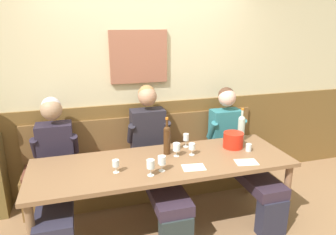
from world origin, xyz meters
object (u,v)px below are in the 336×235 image
at_px(person_right_seat, 238,147).
at_px(person_center_right_seat, 155,154).
at_px(wine_bottle_amber_mid, 167,139).
at_px(water_tumbler_left, 249,147).
at_px(wall_bench, 148,172).
at_px(wine_glass_center_rear, 192,147).
at_px(wine_glass_left_end, 116,164).
at_px(wine_glass_near_bucket, 176,148).
at_px(wine_glass_mid_left, 151,164).
at_px(dining_table, 163,168).
at_px(wine_glass_mid_right, 162,161).
at_px(wine_glass_right_end, 186,138).
at_px(wine_bottle_clear_water, 241,127).
at_px(ice_bucket, 233,140).
at_px(person_center_left_seat, 55,167).

bearing_deg(person_right_seat, person_center_right_seat, 178.77).
distance_m(wine_bottle_amber_mid, water_tumbler_left, 0.86).
xyz_separation_m(wall_bench, wine_glass_center_rear, (0.32, -0.62, 0.54)).
xyz_separation_m(wine_bottle_amber_mid, wine_glass_left_end, (-0.55, -0.27, -0.08)).
height_order(wine_glass_near_bucket, wine_glass_mid_left, wine_glass_mid_left).
distance_m(wine_bottle_amber_mid, wine_glass_left_end, 0.62).
bearing_deg(wine_bottle_amber_mid, wine_glass_left_end, -153.78).
height_order(dining_table, water_tumbler_left, water_tumbler_left).
xyz_separation_m(wine_glass_center_rear, wine_glass_near_bucket, (-0.16, 0.01, 0.01)).
relative_size(dining_table, water_tumbler_left, 32.35).
distance_m(wine_glass_mid_right, water_tumbler_left, 1.01).
height_order(wine_glass_right_end, wine_glass_mid_right, wine_glass_right_end).
bearing_deg(person_center_right_seat, wine_glass_mid_left, -107.31).
height_order(wine_bottle_clear_water, wine_glass_near_bucket, wine_bottle_clear_water).
height_order(person_right_seat, wine_glass_left_end, person_right_seat).
height_order(wall_bench, wine_glass_center_rear, wall_bench).
relative_size(person_right_seat, ice_bucket, 5.96).
height_order(dining_table, person_center_right_seat, person_center_right_seat).
bearing_deg(wine_glass_mid_right, wine_glass_near_bucket, 50.21).
bearing_deg(wine_glass_near_bucket, dining_table, -153.44).
xyz_separation_m(person_center_left_seat, wine_glass_mid_right, (0.95, -0.54, 0.19)).
bearing_deg(wine_bottle_amber_mid, person_center_right_seat, 113.81).
xyz_separation_m(dining_table, wine_glass_right_end, (0.33, 0.28, 0.18)).
bearing_deg(wine_glass_left_end, wine_glass_mid_right, -12.12).
bearing_deg(wine_glass_left_end, water_tumbler_left, 3.99).
xyz_separation_m(dining_table, wine_glass_left_end, (-0.47, -0.11, 0.15)).
xyz_separation_m(person_right_seat, wine_glass_mid_right, (-1.06, -0.52, 0.21)).
bearing_deg(wall_bench, person_center_left_seat, -161.59).
bearing_deg(wine_glass_center_rear, wine_glass_left_end, -167.72).
distance_m(wine_bottle_clear_water, wine_glass_left_end, 1.52).
bearing_deg(wine_glass_near_bucket, person_center_left_seat, 167.06).
bearing_deg(person_right_seat, wine_bottle_amber_mid, -169.72).
height_order(person_center_right_seat, wine_glass_mid_left, person_center_right_seat).
relative_size(person_right_seat, water_tumbler_left, 16.36).
xyz_separation_m(person_center_left_seat, person_center_right_seat, (1.02, 0.00, 0.02)).
distance_m(wall_bench, wine_glass_mid_right, 1.04).
height_order(person_center_right_seat, wine_bottle_clear_water, person_center_right_seat).
height_order(wall_bench, wine_glass_mid_right, wall_bench).
xyz_separation_m(person_center_right_seat, wine_bottle_clear_water, (0.99, -0.06, 0.23)).
bearing_deg(wine_bottle_amber_mid, person_right_seat, 10.28).
height_order(wine_bottle_amber_mid, wine_glass_center_rear, wine_bottle_amber_mid).
bearing_deg(wine_glass_near_bucket, wine_bottle_clear_water, 14.06).
xyz_separation_m(wine_glass_near_bucket, water_tumbler_left, (0.76, -0.09, -0.05)).
xyz_separation_m(wine_bottle_amber_mid, wine_glass_mid_right, (-0.15, -0.36, -0.06)).
xyz_separation_m(dining_table, wine_glass_near_bucket, (0.16, 0.08, 0.16)).
height_order(wine_glass_left_end, wine_glass_mid_left, wine_glass_mid_left).
distance_m(wine_glass_left_end, wine_glass_center_rear, 0.80).
bearing_deg(water_tumbler_left, wine_glass_near_bucket, 173.36).
bearing_deg(wine_bottle_amber_mid, wine_glass_near_bucket, -49.74).
distance_m(person_center_right_seat, water_tumbler_left, 0.99).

